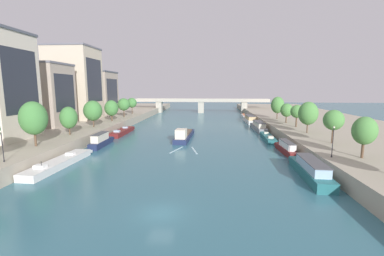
{
  "coord_description": "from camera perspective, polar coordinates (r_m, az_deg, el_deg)",
  "views": [
    {
      "loc": [
        4.87,
        -24.04,
        12.4
      ],
      "look_at": [
        0.0,
        42.96,
        1.94
      ],
      "focal_mm": 24.38,
      "sensor_mm": 36.0,
      "label": 1
    }
  ],
  "objects": [
    {
      "name": "tree_right_second",
      "position": [
        44.08,
        33.56,
        -0.51
      ],
      "size": [
        3.26,
        3.26,
        5.97
      ],
      "color": "brown",
      "rests_on": "quay_right"
    },
    {
      "name": "lamppost_right_bank",
      "position": [
        42.53,
        28.45,
        -2.4
      ],
      "size": [
        0.28,
        0.28,
        4.52
      ],
      "color": "black",
      "rests_on": "quay_right"
    },
    {
      "name": "tree_right_far",
      "position": [
        62.94,
        24.07,
        2.94
      ],
      "size": [
        4.17,
        4.17,
        6.91
      ],
      "color": "brown",
      "rests_on": "quay_right"
    },
    {
      "name": "tree_left_by_lamp",
      "position": [
        61.05,
        -25.38,
        2.05
      ],
      "size": [
        3.58,
        3.58,
        6.0
      ],
      "color": "brown",
      "rests_on": "quay_left"
    },
    {
      "name": "tree_right_third",
      "position": [
        79.08,
        20.0,
        3.69
      ],
      "size": [
        3.46,
        3.46,
        5.53
      ],
      "color": "brown",
      "rests_on": "quay_right"
    },
    {
      "name": "tree_left_far",
      "position": [
        101.99,
        -13.02,
        5.39
      ],
      "size": [
        3.62,
        3.62,
        6.1
      ],
      "color": "brown",
      "rests_on": "quay_left"
    },
    {
      "name": "moored_boat_right_lone",
      "position": [
        96.01,
        12.5,
        1.88
      ],
      "size": [
        3.41,
        15.28,
        2.64
      ],
      "color": "silver",
      "rests_on": "ground"
    },
    {
      "name": "moored_boat_right_second",
      "position": [
        65.28,
        16.25,
        -1.98
      ],
      "size": [
        2.48,
        12.81,
        2.12
      ],
      "color": "#23666B",
      "rests_on": "ground"
    },
    {
      "name": "building_left_middle",
      "position": [
        106.35,
        -20.16,
        7.25
      ],
      "size": [
        12.87,
        13.38,
        16.02
      ],
      "color": "#A89989",
      "rests_on": "quay_left"
    },
    {
      "name": "tree_right_midway",
      "position": [
        53.09,
        28.57,
        1.53
      ],
      "size": [
        3.51,
        3.51,
        6.06
      ],
      "color": "brown",
      "rests_on": "quay_right"
    },
    {
      "name": "tree_right_distant",
      "position": [
        71.69,
        21.97,
        3.36
      ],
      "size": [
        3.22,
        3.22,
        5.62
      ],
      "color": "brown",
      "rests_on": "quay_right"
    },
    {
      "name": "quay_left",
      "position": [
        91.09,
        -24.67,
        0.97
      ],
      "size": [
        36.0,
        170.0,
        2.41
      ],
      "primitive_type": "cube",
      "color": "#A89E89",
      "rests_on": "ground"
    },
    {
      "name": "ground_plane",
      "position": [
        27.48,
        -6.84,
        -18.03
      ],
      "size": [
        400.0,
        400.0,
        0.0
      ],
      "primitive_type": "plane",
      "color": "#336675"
    },
    {
      "name": "moored_boat_left_upstream",
      "position": [
        58.94,
        -19.28,
        -2.63
      ],
      "size": [
        2.11,
        10.09,
        2.85
      ],
      "color": "#1E284C",
      "rests_on": "ground"
    },
    {
      "name": "tree_left_nearest",
      "position": [
        70.93,
        -20.87,
        3.57
      ],
      "size": [
        4.62,
        4.62,
        6.73
      ],
      "color": "brown",
      "rests_on": "quay_left"
    },
    {
      "name": "moored_boat_right_downstream",
      "position": [
        40.28,
        24.47,
        -8.26
      ],
      "size": [
        3.02,
        13.67,
        2.61
      ],
      "color": "#23666B",
      "rests_on": "ground"
    },
    {
      "name": "moored_boat_left_far",
      "position": [
        46.82,
        -26.97,
        -6.78
      ],
      "size": [
        3.47,
        15.97,
        2.17
      ],
      "color": "silver",
      "rests_on": "ground"
    },
    {
      "name": "bridge_far",
      "position": [
        129.45,
        2.0,
        5.33
      ],
      "size": [
        65.99,
        4.4,
        6.94
      ],
      "color": "#ADA899",
      "rests_on": "ground"
    },
    {
      "name": "moored_boat_right_end",
      "position": [
        112.13,
        11.28,
        2.6
      ],
      "size": [
        1.85,
        10.66,
        2.11
      ],
      "color": "silver",
      "rests_on": "ground"
    },
    {
      "name": "lamppost_left_bank",
      "position": [
        43.41,
        -36.11,
        -2.98
      ],
      "size": [
        0.28,
        0.28,
        4.32
      ],
      "color": "black",
      "rests_on": "quay_left"
    },
    {
      "name": "moored_boat_right_midway",
      "position": [
        79.07,
        14.37,
        0.34
      ],
      "size": [
        2.88,
        14.83,
        2.58
      ],
      "color": "gray",
      "rests_on": "ground"
    },
    {
      "name": "moored_boat_right_gap_after",
      "position": [
        52.97,
        19.9,
        -4.13
      ],
      "size": [
        1.95,
        10.53,
        2.37
      ],
      "color": "maroon",
      "rests_on": "ground"
    },
    {
      "name": "tree_left_distant",
      "position": [
        92.0,
        -14.72,
        5.0
      ],
      "size": [
        4.14,
        4.14,
        6.4
      ],
      "color": "brown",
      "rests_on": "quay_left"
    },
    {
      "name": "barge_midriver",
      "position": [
        63.54,
        -1.72,
        -1.57
      ],
      "size": [
        3.82,
        17.14,
        3.13
      ],
      "color": "#1E284C",
      "rests_on": "ground"
    },
    {
      "name": "building_left_tall",
      "position": [
        78.66,
        -29.63,
        6.36
      ],
      "size": [
        11.88,
        11.48,
        16.26
      ],
      "color": "#A89989",
      "rests_on": "quay_left"
    },
    {
      "name": "building_left_corner",
      "position": [
        92.12,
        -24.34,
        8.92
      ],
      "size": [
        13.88,
        13.16,
        22.68
      ],
      "color": "beige",
      "rests_on": "quay_left"
    },
    {
      "name": "moored_boat_left_midway",
      "position": [
        72.88,
        -15.02,
        -0.77
      ],
      "size": [
        2.74,
        14.21,
        2.25
      ],
      "color": "maroon",
      "rests_on": "ground"
    },
    {
      "name": "tree_left_end_of_row",
      "position": [
        51.81,
        -31.37,
        1.84
      ],
      "size": [
        4.46,
        4.46,
        7.69
      ],
      "color": "brown",
      "rests_on": "quay_left"
    },
    {
      "name": "wake_behind_barge",
      "position": [
        52.3,
        -1.47,
        -4.85
      ],
      "size": [
        5.59,
        6.02,
        0.03
      ],
      "color": "#A5D1DB",
      "rests_on": "ground"
    },
    {
      "name": "tree_right_past_mid",
      "position": [
        88.17,
        18.21,
        4.8
      ],
      "size": [
        4.12,
        4.12,
        7.1
      ],
      "color": "brown",
      "rests_on": "quay_right"
    },
    {
      "name": "tree_left_past_mid",
      "position": [
        81.77,
        -17.22,
        4.18
      ],
      "size": [
        4.04,
        4.04,
        6.24
      ],
      "color": "brown",
      "rests_on": "quay_left"
    },
    {
      "name": "quay_right",
      "position": [
        86.82,
        27.26,
        0.45
      ],
      "size": [
        36.0,
        170.0,
        2.41
      ],
      "primitive_type": "cube",
      "color": "#A89E89",
      "rests_on": "ground"
    }
  ]
}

